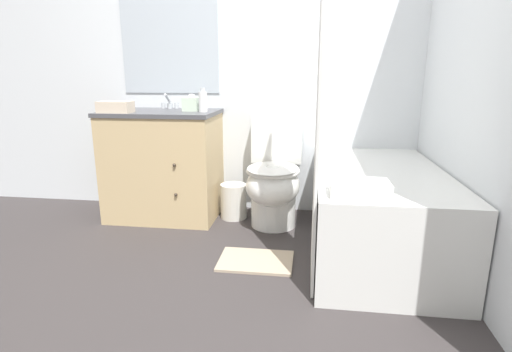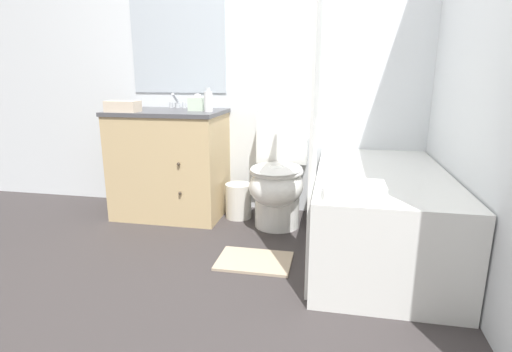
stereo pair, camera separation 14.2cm
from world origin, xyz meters
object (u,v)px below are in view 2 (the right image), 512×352
Objects in this scene: bathtub at (379,213)px; soap_dispenser at (208,101)px; toilet at (278,178)px; bath_towel_folded at (354,190)px; tissue_box at (198,103)px; hand_towel_folded at (123,106)px; sink_faucet at (177,104)px; wastebasket at (238,201)px; bath_mat at (254,261)px; vanity_cabinet at (170,162)px.

soap_dispenser is (-1.21, 0.40, 0.64)m from bathtub.
toilet is 1.09m from bath_towel_folded.
tissue_box is (-1.32, 0.47, 0.62)m from bathtub.
tissue_box reaches higher than hand_towel_folded.
sink_faucet is 1.01× the size of tissue_box.
soap_dispenser is (-0.20, -0.07, 0.78)m from wastebasket.
bath_mat is (-0.73, -0.28, -0.26)m from bathtub.
soap_dispenser is at bearing 125.51° from bath_mat.
hand_towel_folded is (-0.50, -0.22, -0.01)m from tissue_box.
soap_dispenser is at bearing 136.88° from bath_towel_folded.
bathtub is at bearing 20.80° from bath_mat.
soap_dispenser reaches higher than bathtub.
toilet is at bearing 151.41° from bathtub.
hand_towel_folded is at bearing -174.16° from toilet.
bathtub is (1.56, -0.45, -0.16)m from vanity_cabinet.
hand_towel_folded is (-1.82, 0.26, 0.61)m from bathtub.
tissue_box is 0.59× the size of hand_towel_folded.
vanity_cabinet is at bearing -90.00° from sink_faucet.
wastebasket is at bearing 155.34° from bathtub.
hand_towel_folded reaches higher than bath_mat.
wastebasket reaches higher than bath_mat.
tissue_box reaches higher than toilet.
toilet is at bearing -16.95° from sink_faucet.
bath_mat is at bearing -48.03° from sink_faucet.
bath_mat is at bearing -93.98° from toilet.
bath_mat is (0.83, -0.92, -0.86)m from sink_faucet.
bath_towel_folded reaches higher than bath_mat.
tissue_box is (0.24, -0.17, 0.02)m from sink_faucet.
bath_towel_folded is at bearing -42.45° from tissue_box.
bathtub is (0.69, -0.37, -0.09)m from toilet.
bathtub is at bearing -28.59° from toilet.
vanity_cabinet is 1.18m from bath_mat.
wastebasket is 0.61× the size of bath_mat.
vanity_cabinet is 0.62m from wastebasket.
toilet reaches higher than wastebasket.
hand_towel_folded is (-0.61, -0.14, -0.04)m from soap_dispenser.
vanity_cabinet reaches higher than bath_towel_folded.
hand_towel_folded is at bearing -165.72° from wastebasket.
vanity_cabinet reaches higher than bathtub.
sink_faucet is 1.51m from bath_mat.
sink_faucet is at bearing 55.16° from hand_towel_folded.
sink_faucet is 0.17× the size of toilet.
toilet is 2.90× the size of bath_towel_folded.
toilet is at bearing -15.51° from wastebasket.
bath_towel_folded is at bearing -41.31° from sink_faucet.
wastebasket is at bearing 1.97° from vanity_cabinet.
tissue_box is at bearing 160.27° from bathtub.
toilet is at bearing -2.47° from soap_dispenser.
bath_towel_folded is at bearing -26.70° from hand_towel_folded.
bathtub is 1.94m from hand_towel_folded.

